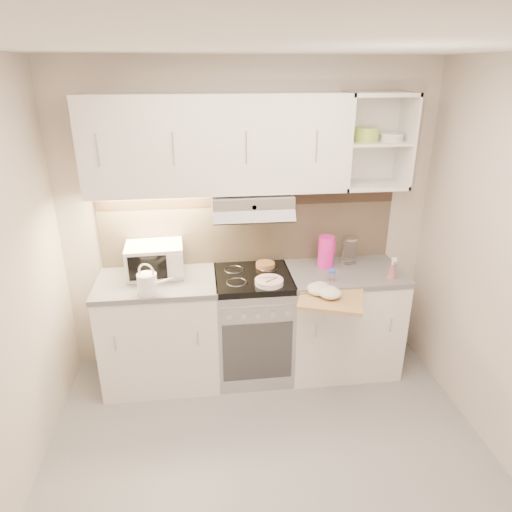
{
  "coord_description": "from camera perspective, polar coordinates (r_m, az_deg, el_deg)",
  "views": [
    {
      "loc": [
        -0.38,
        -2.14,
        2.4
      ],
      "look_at": [
        0.01,
        0.95,
        1.12
      ],
      "focal_mm": 32.0,
      "sensor_mm": 36.0,
      "label": 1
    }
  ],
  "objects": [
    {
      "name": "microwave",
      "position": [
        3.65,
        -12.53,
        -0.43
      ],
      "size": [
        0.45,
        0.35,
        0.25
      ],
      "rotation": [
        0.0,
        0.0,
        0.05
      ],
      "color": "silver",
      "rests_on": "worktop_left"
    },
    {
      "name": "plate_stack",
      "position": [
        3.44,
        1.65,
        -3.24
      ],
      "size": [
        0.22,
        0.22,
        0.05
      ],
      "rotation": [
        0.0,
        0.0,
        0.2
      ],
      "color": "white",
      "rests_on": "electric_range"
    },
    {
      "name": "room_shell",
      "position": [
        2.65,
        1.48,
        5.33
      ],
      "size": [
        3.04,
        2.84,
        2.52
      ],
      "color": "beige",
      "rests_on": "ground"
    },
    {
      "name": "base_cabinet_left",
      "position": [
        3.81,
        -11.78,
        -9.35
      ],
      "size": [
        0.9,
        0.6,
        0.86
      ],
      "primitive_type": "cube",
      "color": "white",
      "rests_on": "ground"
    },
    {
      "name": "cutting_board",
      "position": [
        3.34,
        9.38,
        -5.23
      ],
      "size": [
        0.56,
        0.53,
        0.02
      ],
      "primitive_type": "cube",
      "rotation": [
        0.0,
        0.0,
        -0.35
      ],
      "color": "#A77350",
      "rests_on": "base_cabinet_right"
    },
    {
      "name": "ground",
      "position": [
        3.24,
        2.17,
        -25.54
      ],
      "size": [
        3.0,
        3.0,
        0.0
      ],
      "primitive_type": "plane",
      "color": "gray",
      "rests_on": "ground"
    },
    {
      "name": "dish_towel",
      "position": [
        3.33,
        9.26,
        -4.32
      ],
      "size": [
        0.34,
        0.3,
        0.08
      ],
      "primitive_type": null,
      "rotation": [
        0.0,
        0.0,
        0.25
      ],
      "color": "silver",
      "rests_on": "cutting_board"
    },
    {
      "name": "pink_pitcher",
      "position": [
        3.74,
        8.75,
        0.53
      ],
      "size": [
        0.14,
        0.13,
        0.26
      ],
      "rotation": [
        0.0,
        0.0,
        0.24
      ],
      "color": "#E91E9E",
      "rests_on": "worktop_right"
    },
    {
      "name": "base_cabinet_right",
      "position": [
        3.96,
        10.59,
        -7.99
      ],
      "size": [
        0.9,
        0.6,
        0.86
      ],
      "primitive_type": "cube",
      "color": "white",
      "rests_on": "ground"
    },
    {
      "name": "glass_jar",
      "position": [
        3.85,
        11.58,
        0.74
      ],
      "size": [
        0.12,
        0.12,
        0.23
      ],
      "rotation": [
        0.0,
        0.0,
        -0.12
      ],
      "color": "white",
      "rests_on": "worktop_right"
    },
    {
      "name": "worktop_right",
      "position": [
        3.75,
        11.07,
        -2.04
      ],
      "size": [
        0.92,
        0.62,
        0.04
      ],
      "primitive_type": "cube",
      "color": "slate",
      "rests_on": "base_cabinet_right"
    },
    {
      "name": "spray_bottle",
      "position": [
        3.67,
        16.65,
        -1.64
      ],
      "size": [
        0.07,
        0.07,
        0.18
      ],
      "rotation": [
        0.0,
        0.0,
        -0.33
      ],
      "color": "pink",
      "rests_on": "worktop_right"
    },
    {
      "name": "spice_jar",
      "position": [
        3.53,
        9.42,
        -2.37
      ],
      "size": [
        0.06,
        0.06,
        0.09
      ],
      "rotation": [
        0.0,
        0.0,
        0.04
      ],
      "color": "silver",
      "rests_on": "worktop_right"
    },
    {
      "name": "watering_can",
      "position": [
        3.36,
        -13.31,
        -3.28
      ],
      "size": [
        0.27,
        0.16,
        0.23
      ],
      "rotation": [
        0.0,
        0.0,
        -0.34
      ],
      "color": "white",
      "rests_on": "worktop_left"
    },
    {
      "name": "bread_loaf",
      "position": [
        3.73,
        1.18,
        -1.12
      ],
      "size": [
        0.16,
        0.16,
        0.04
      ],
      "primitive_type": "cylinder",
      "color": "#B07548",
      "rests_on": "electric_range"
    },
    {
      "name": "electric_range",
      "position": [
        3.8,
        -0.36,
        -8.55
      ],
      "size": [
        0.6,
        0.6,
        0.9
      ],
      "color": "#B7B7BC",
      "rests_on": "ground"
    },
    {
      "name": "worktop_left",
      "position": [
        3.6,
        -12.34,
        -3.23
      ],
      "size": [
        0.92,
        0.62,
        0.04
      ],
      "primitive_type": "cube",
      "color": "slate",
      "rests_on": "base_cabinet_left"
    }
  ]
}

